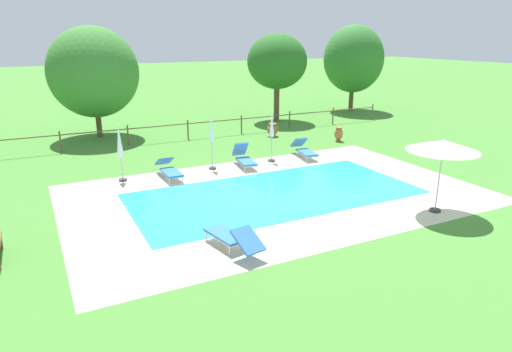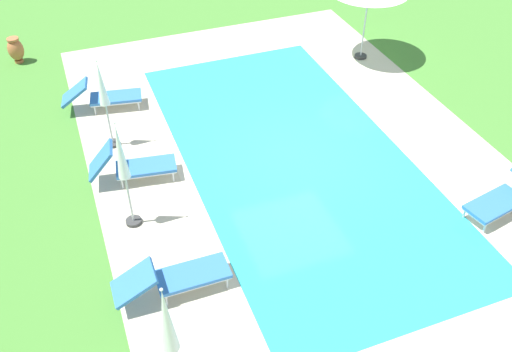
% 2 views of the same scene
% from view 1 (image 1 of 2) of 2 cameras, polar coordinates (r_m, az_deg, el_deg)
% --- Properties ---
extents(ground_plane, '(160.00, 160.00, 0.00)m').
position_cam_1_polar(ground_plane, '(16.25, 2.47, -2.24)').
color(ground_plane, '#478433').
extents(pool_deck_paving, '(14.45, 9.16, 0.01)m').
position_cam_1_polar(pool_deck_paving, '(16.25, 2.47, -2.22)').
color(pool_deck_paving, beige).
rests_on(pool_deck_paving, ground).
extents(swimming_pool_water, '(10.21, 4.92, 0.01)m').
position_cam_1_polar(swimming_pool_water, '(16.25, 2.47, -2.22)').
color(swimming_pool_water, '#2DB7C6').
rests_on(swimming_pool_water, ground).
extents(pool_coping_rim, '(10.69, 5.40, 0.01)m').
position_cam_1_polar(pool_coping_rim, '(16.25, 2.47, -2.21)').
color(pool_coping_rim, beige).
rests_on(pool_coping_rim, ground).
extents(sun_lounger_north_near_steps, '(0.94, 2.08, 0.84)m').
position_cam_1_polar(sun_lounger_north_near_steps, '(21.05, 6.12, 3.31)').
color(sun_lounger_north_near_steps, '#3370BC').
rests_on(sun_lounger_north_near_steps, ground).
extents(sun_lounger_north_mid, '(0.61, 2.06, 0.74)m').
position_cam_1_polar(sun_lounger_north_mid, '(18.23, -10.86, 0.83)').
color(sun_lounger_north_mid, '#3370BC').
rests_on(sun_lounger_north_mid, ground).
extents(sun_lounger_north_far, '(0.87, 1.94, 0.98)m').
position_cam_1_polar(sun_lounger_north_far, '(19.44, -1.45, 2.29)').
color(sun_lounger_north_far, '#3370BC').
rests_on(sun_lounger_north_far, ground).
extents(sun_lounger_north_end, '(0.99, 2.12, 0.76)m').
position_cam_1_polar(sun_lounger_north_end, '(12.06, -3.09, -7.62)').
color(sun_lounger_north_end, '#3370BC').
rests_on(sun_lounger_north_end, ground).
extents(patio_umbrella_open_foreground, '(2.21, 2.21, 2.40)m').
position_cam_1_polar(patio_umbrella_open_foreground, '(15.12, 22.51, 3.51)').
color(patio_umbrella_open_foreground, '#383838').
rests_on(patio_umbrella_open_foreground, ground).
extents(patio_umbrella_closed_row_west, '(0.32, 0.32, 2.27)m').
position_cam_1_polar(patio_umbrella_closed_row_west, '(20.05, 2.00, 5.85)').
color(patio_umbrella_closed_row_west, '#383838').
rests_on(patio_umbrella_closed_row_west, ground).
extents(patio_umbrella_closed_row_mid_west, '(0.32, 0.32, 2.27)m').
position_cam_1_polar(patio_umbrella_closed_row_mid_west, '(18.03, -16.80, 3.79)').
color(patio_umbrella_closed_row_mid_west, '#383838').
rests_on(patio_umbrella_closed_row_mid_west, ground).
extents(patio_umbrella_closed_row_centre, '(0.32, 0.32, 2.47)m').
position_cam_1_polar(patio_umbrella_closed_row_centre, '(18.91, -5.63, 5.52)').
color(patio_umbrella_closed_row_centre, '#383838').
rests_on(patio_umbrella_closed_row_centre, ground).
extents(terracotta_urn_near_fence, '(0.62, 0.62, 0.73)m').
position_cam_1_polar(terracotta_urn_near_fence, '(25.43, 2.10, 5.88)').
color(terracotta_urn_near_fence, '#A85B38').
rests_on(terracotta_urn_near_fence, ground).
extents(terracotta_urn_by_tree, '(0.45, 0.45, 0.77)m').
position_cam_1_polar(terracotta_urn_by_tree, '(24.59, 10.37, 5.26)').
color(terracotta_urn_by_tree, '#B7663D').
rests_on(terracotta_urn_by_tree, ground).
extents(perimeter_fence, '(25.79, 0.08, 1.05)m').
position_cam_1_polar(perimeter_fence, '(24.94, -8.59, 6.18)').
color(perimeter_fence, brown).
rests_on(perimeter_fence, ground).
extents(tree_west_mid, '(3.83, 3.83, 5.55)m').
position_cam_1_polar(tree_west_mid, '(29.85, 2.67, 14.18)').
color(tree_west_mid, brown).
rests_on(tree_west_mid, ground).
extents(tree_centre, '(4.78, 4.78, 5.94)m').
position_cam_1_polar(tree_centre, '(26.35, -19.80, 12.19)').
color(tree_centre, brown).
rests_on(tree_centre, ground).
extents(tree_east_mid, '(4.34, 4.34, 6.16)m').
position_cam_1_polar(tree_east_mid, '(34.77, 12.19, 14.21)').
color(tree_east_mid, brown).
rests_on(tree_east_mid, ground).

